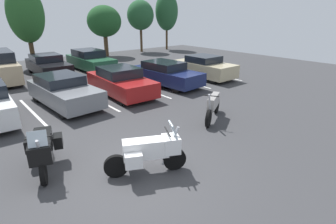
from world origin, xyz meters
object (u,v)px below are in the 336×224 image
car_grey (64,91)px  car_champagne (204,67)px  motorcycle_touring (149,151)px  car_red (121,82)px  car_navy (165,74)px  motorcycle_third (43,148)px  car_far_black (48,65)px  motorcycle_second (213,106)px  car_far_green (90,60)px

car_grey → car_champagne: bearing=-1.8°
motorcycle_touring → car_red: car_red is taller
car_navy → car_champagne: size_ratio=1.14×
motorcycle_third → car_far_black: (3.92, 12.54, -0.01)m
motorcycle_second → car_champagne: car_champagne is taller
motorcycle_touring → motorcycle_third: motorcycle_third is taller
car_navy → car_grey: bearing=178.8°
motorcycle_touring → motorcycle_second: motorcycle_touring is taller
car_red → car_navy: size_ratio=0.97×
motorcycle_second → car_far_green: car_far_green is taller
motorcycle_second → car_red: bearing=100.7°
motorcycle_touring → car_grey: (0.28, 7.12, 0.03)m
motorcycle_second → car_champagne: size_ratio=0.50×
motorcycle_touring → car_grey: size_ratio=0.44×
motorcycle_second → car_grey: 6.90m
motorcycle_touring → car_champagne: size_ratio=0.49×
car_red → car_champagne: (6.29, -0.15, 0.02)m
motorcycle_touring → car_far_black: motorcycle_touring is taller
motorcycle_second → car_far_green: (0.52, 12.68, 0.14)m
car_navy → car_far_black: (-4.50, 7.48, -0.02)m
motorcycle_touring → car_champagne: (9.50, 6.83, 0.05)m
car_champagne → car_far_black: car_champagne is taller
motorcycle_third → car_navy: bearing=31.0°
car_navy → car_far_green: bearing=101.9°
car_navy → car_champagne: (3.21, -0.17, 0.01)m
motorcycle_third → car_champagne: size_ratio=0.50×
car_navy → car_far_green: 7.32m
motorcycle_third → car_navy: 9.83m
motorcycle_third → car_red: size_ratio=0.45×
car_grey → car_far_green: (4.50, 7.04, 0.03)m
car_champagne → car_far_green: car_far_green is taller
motorcycle_third → motorcycle_second: bearing=-4.1°
motorcycle_third → car_red: 7.35m
car_grey → car_far_green: 8.36m
car_grey → car_navy: size_ratio=0.96×
motorcycle_touring → car_far_green: size_ratio=0.42×
car_far_black → motorcycle_second: bearing=-79.3°
motorcycle_third → car_red: car_red is taller
car_navy → car_far_black: car_navy is taller
car_grey → car_far_green: bearing=57.4°
car_navy → motorcycle_third: bearing=-149.0°
motorcycle_second → car_far_black: 13.23m
car_grey → car_champagne: size_ratio=1.09×
car_red → car_grey: bearing=177.2°
car_champagne → car_far_black: 10.86m
motorcycle_second → car_navy: car_navy is taller
motorcycle_touring → car_grey: bearing=87.7°
car_champagne → car_red: bearing=178.6°
motorcycle_third → car_grey: size_ratio=0.46×
car_grey → car_far_black: size_ratio=0.94×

